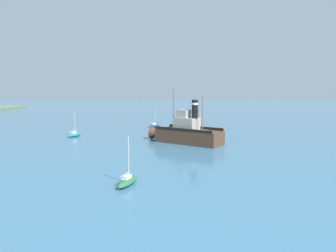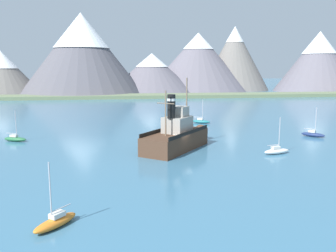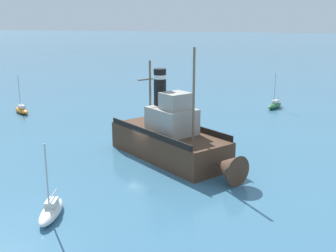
{
  "view_description": "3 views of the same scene",
  "coord_description": "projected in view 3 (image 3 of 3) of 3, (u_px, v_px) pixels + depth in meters",
  "views": [
    {
      "loc": [
        -53.39,
        7.97,
        9.23
      ],
      "look_at": [
        -0.95,
        5.82,
        3.17
      ],
      "focal_mm": 32.0,
      "sensor_mm": 36.0,
      "label": 1
    },
    {
      "loc": [
        -7.89,
        -45.8,
        11.41
      ],
      "look_at": [
        -1.24,
        5.76,
        2.76
      ],
      "focal_mm": 38.0,
      "sensor_mm": 36.0,
      "label": 2
    },
    {
      "loc": [
        33.71,
        11.22,
        12.23
      ],
      "look_at": [
        -1.77,
        1.75,
        2.6
      ],
      "focal_mm": 45.0,
      "sensor_mm": 36.0,
      "label": 3
    }
  ],
  "objects": [
    {
      "name": "sailboat_green",
      "position": [
        275.0,
        105.0,
        57.52
      ],
      "size": [
        3.94,
        2.4,
        4.9
      ],
      "color": "#286B3D",
      "rests_on": "ground"
    },
    {
      "name": "sailboat_white",
      "position": [
        51.0,
        211.0,
        26.32
      ],
      "size": [
        3.95,
        1.99,
        4.9
      ],
      "color": "white",
      "rests_on": "ground"
    },
    {
      "name": "sailboat_orange",
      "position": [
        22.0,
        110.0,
        54.51
      ],
      "size": [
        3.21,
        3.67,
        4.9
      ],
      "color": "orange",
      "rests_on": "ground"
    },
    {
      "name": "old_tugboat",
      "position": [
        173.0,
        139.0,
        36.57
      ],
      "size": [
        11.43,
        13.49,
        9.9
      ],
      "color": "#4C3323",
      "rests_on": "ground"
    },
    {
      "name": "ground_plane",
      "position": [
        144.0,
        158.0,
        37.4
      ],
      "size": [
        600.0,
        600.0,
        0.0
      ],
      "primitive_type": "plane",
      "color": "teal"
    }
  ]
}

